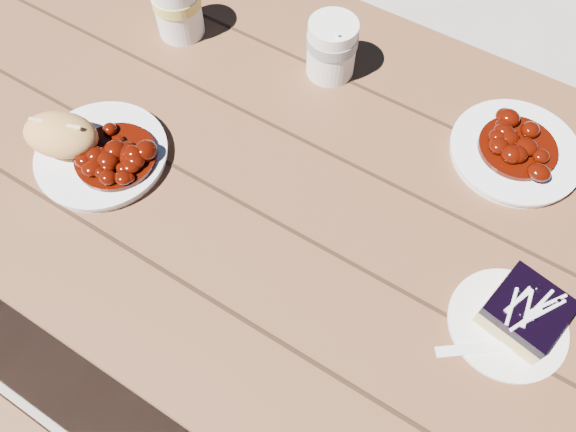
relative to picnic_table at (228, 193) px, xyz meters
The scene contains 12 objects.
ground 0.59m from the picnic_table, 90.00° to the left, with size 60.00×60.00×0.00m, color #A59F95.
picnic_table is the anchor object (origin of this frame).
main_plate 0.26m from the picnic_table, 138.51° to the right, with size 0.21×0.21×0.02m, color white.
goulash_stew 0.26m from the picnic_table, 133.10° to the right, with size 0.13×0.13×0.04m, color #400A02, non-canonical shape.
bread_roll 0.33m from the picnic_table, 143.41° to the right, with size 0.12×0.08×0.06m, color tan.
dessert_plate 0.56m from the picnic_table, ahead, with size 0.16×0.16×0.01m, color white.
blueberry_cake 0.58m from the picnic_table, ahead, with size 0.11×0.11×0.05m.
fork_dessert 0.55m from the picnic_table, 11.43° to the right, with size 0.03×0.16×0.01m, color white, non-canonical shape.
coffee_cup 0.34m from the picnic_table, 72.49° to the left, with size 0.09×0.09×0.11m, color white.
second_plate 0.53m from the picnic_table, 28.90° to the left, with size 0.21×0.21×0.02m, color white.
second_stew 0.54m from the picnic_table, 28.90° to the left, with size 0.13×0.13×0.04m, color #400A02, non-canonical shape.
second_cup 0.36m from the picnic_table, 139.96° to the left, with size 0.09×0.09×0.11m, color white.
Camera 1 is at (0.41, -0.43, 1.52)m, focal length 35.00 mm.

